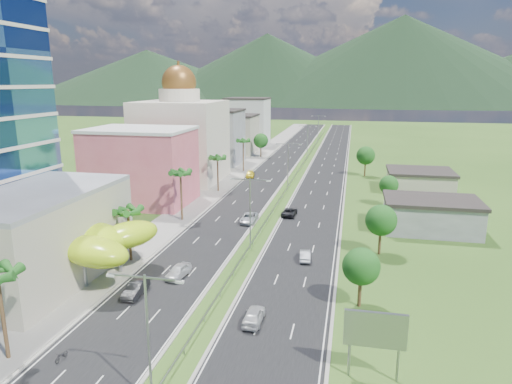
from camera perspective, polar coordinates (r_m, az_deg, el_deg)
The scene contains 37 objects.
ground at distance 60.63m, azimuth -2.84°, elevation -10.43°, with size 500.00×500.00×0.00m, color #2D5119.
road_left at distance 147.22m, azimuth 3.28°, elevation 3.95°, with size 11.00×260.00×0.04m, color black.
road_right at distance 145.75m, azimuth 9.13°, elevation 3.70°, with size 11.00×260.00×0.04m, color black.
sidewalk_left at distance 148.92m, azimuth -0.34°, elevation 4.10°, with size 7.00×260.00×0.12m, color gray.
median_guardrail at distance 128.56m, azimuth 5.36°, elevation 2.77°, with size 0.10×216.06×0.76m.
streetlight_median_a at distance 36.60m, azimuth -13.39°, elevation -16.14°, with size 6.04×0.25×11.00m.
streetlight_median_b at distance 67.51m, azimuth -0.74°, elevation -1.79°, with size 6.04×0.25×11.00m.
streetlight_median_c at distance 106.00m, azimuth 4.03°, elevation 3.84°, with size 6.04×0.25×11.00m.
streetlight_median_d at distance 150.25m, azimuth 6.46°, elevation 6.68°, with size 6.04×0.25×11.00m.
streetlight_median_e at distance 194.84m, azimuth 7.79°, elevation 8.22°, with size 6.04×0.25×11.00m.
lime_canopy at distance 63.38m, azimuth -21.72°, elevation -5.49°, with size 18.00×15.00×7.40m.
pink_shophouse at distance 96.94m, azimuth -14.17°, elevation 2.99°, with size 20.00×15.00×15.00m, color #D15665.
domed_building at distance 117.22m, azimuth -9.36°, elevation 6.91°, with size 20.00×20.00×28.70m.
midrise_grey at distance 140.74m, azimuth -5.23°, elevation 6.76°, with size 16.00×15.00×16.00m, color gray.
midrise_beige at distance 161.91m, azimuth -2.92°, elevation 7.16°, with size 16.00×15.00×13.00m, color #B2A992.
midrise_white at distance 183.88m, azimuth -1.07°, elevation 8.73°, with size 16.00×15.00×18.00m, color silver.
billboard at distance 40.95m, azimuth 14.67°, elevation -16.54°, with size 5.20×0.35×6.20m.
shed_near at distance 82.69m, azimuth 21.03°, elevation -2.88°, with size 15.00×10.00×5.00m, color gray.
shed_far at distance 111.88m, azimuth 19.76°, elevation 1.21°, with size 14.00×12.00×4.40m, color #B2A992.
palm_tree_b at distance 65.43m, azimuth -15.71°, elevation -2.53°, with size 3.60×3.60×8.10m.
palm_tree_c at distance 82.77m, azimuth -9.42°, elevation 2.16°, with size 3.60×3.60×9.60m.
palm_tree_d at distance 104.33m, azimuth -4.83°, elevation 4.11°, with size 3.60×3.60×8.60m.
palm_tree_e at distance 128.09m, azimuth -1.61°, elevation 6.27°, with size 3.60×3.60×9.40m.
leafy_tree_lfar at distance 152.66m, azimuth 0.61°, elevation 6.43°, with size 4.90×4.90×8.05m.
leafy_tree_ra at distance 52.44m, azimuth 13.02°, elevation -9.07°, with size 4.20×4.20×6.90m.
leafy_tree_rb at distance 68.48m, azimuth 15.38°, elevation -3.44°, with size 4.55×4.55×7.47m.
leafy_tree_rc at distance 95.97m, azimuth 16.27°, elevation 0.85°, with size 3.85×3.85×6.33m.
leafy_tree_rd at distance 125.00m, azimuth 13.55°, elevation 4.45°, with size 4.90×4.90×8.05m.
mountain_ridge at distance 506.15m, azimuth 17.43°, elevation 10.22°, with size 860.00×140.00×90.00m, color black, non-canonical shape.
car_white_near_left at distance 60.69m, azimuth -9.70°, elevation -9.72°, with size 1.91×4.75×1.62m, color silver.
car_dark_left at distance 57.01m, azimuth -14.80°, elevation -11.58°, with size 1.72×4.93×1.63m, color black.
car_silver_mid_left at distance 82.19m, azimuth -0.88°, elevation -3.25°, with size 2.64×5.72×1.59m, color #B4B7BC.
car_yellow_far_left at distance 121.21m, azimuth -0.74°, elevation 2.25°, with size 2.08×5.13×1.49m, color yellow.
car_white_near_right at distance 49.53m, azimuth -0.28°, elevation -15.18°, with size 1.87×4.64×1.58m, color silver.
car_silver_right at distance 65.65m, azimuth 6.15°, elevation -7.86°, with size 1.48×4.24×1.40m, color #ADAFB5.
car_dark_far_right at distance 86.43m, azimuth 4.20°, elevation -2.48°, with size 2.42×5.25×1.46m, color black.
motorcycle at distance 47.38m, azimuth -23.16°, elevation -18.18°, with size 0.50×1.67×1.07m, color black.
Camera 1 is at (14.37, -53.48, 24.69)m, focal length 32.00 mm.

